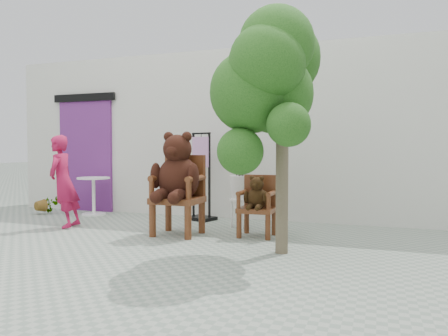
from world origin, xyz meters
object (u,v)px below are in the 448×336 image
at_px(display_stand, 201,186).
at_px(tree, 268,79).
at_px(chair_small, 257,200).
at_px(chair_big, 178,177).
at_px(stool_bucket, 239,187).
at_px(person, 63,182).
at_px(cafe_table, 94,191).

distance_m(display_stand, tree, 2.96).
distance_m(chair_small, tree, 1.83).
height_order(chair_small, display_stand, display_stand).
relative_size(chair_big, chair_small, 1.72).
relative_size(display_stand, stool_bucket, 1.04).
xyz_separation_m(chair_small, display_stand, (-1.29, 1.03, 0.07)).
bearing_deg(person, chair_small, 84.45).
bearing_deg(stool_bucket, tree, -61.17).
relative_size(chair_big, display_stand, 0.97).
xyz_separation_m(person, cafe_table, (-0.37, 1.27, -0.28)).
xyz_separation_m(cafe_table, stool_bucket, (2.97, -0.35, 0.20)).
bearing_deg(cafe_table, stool_bucket, -6.71).
height_order(display_stand, stool_bucket, display_stand).
bearing_deg(person, chair_big, 79.85).
bearing_deg(stool_bucket, person, -160.53).
relative_size(chair_small, cafe_table, 1.22).
bearing_deg(cafe_table, chair_small, -14.90).
relative_size(person, tree, 0.50).
bearing_deg(display_stand, chair_big, -63.97).
bearing_deg(chair_small, person, -173.28).
bearing_deg(person, stool_bucket, 97.20).
bearing_deg(display_stand, tree, -31.87).
bearing_deg(chair_small, stool_bucket, 128.61).
bearing_deg(chair_big, display_stand, 98.15).
distance_m(chair_small, cafe_table, 3.53).
height_order(person, stool_bucket, stool_bucket).
distance_m(chair_small, stool_bucket, 0.73).
bearing_deg(display_stand, person, -123.63).
xyz_separation_m(person, stool_bucket, (2.59, 0.92, -0.08)).
relative_size(display_stand, tree, 0.53).
bearing_deg(cafe_table, display_stand, 3.37).
height_order(chair_big, stool_bucket, chair_big).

